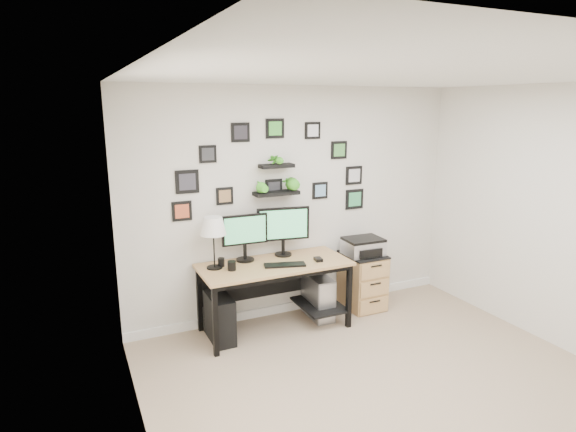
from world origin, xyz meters
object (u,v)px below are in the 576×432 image
mug (232,266)px  printer (363,246)px  monitor_left (245,234)px  pc_tower_grey (318,296)px  desk (276,273)px  table_lamp (213,227)px  file_cabinet (363,281)px  monitor_right (283,227)px  pc_tower_black (219,318)px

mug → printer: 1.65m
monitor_left → pc_tower_grey: 1.16m
desk → printer: 1.14m
monitor_left → mug: bearing=-135.2°
desk → table_lamp: (-0.66, 0.08, 0.56)m
desk → file_cabinet: (1.15, 0.06, -0.29)m
monitor_left → table_lamp: size_ratio=0.95×
monitor_left → pc_tower_grey: bearing=-9.1°
printer → desk: bearing=-178.0°
monitor_right → mug: bearing=-161.4°
monitor_left → table_lamp: table_lamp is taller
desk → mug: 0.55m
pc_tower_grey → desk: bearing=-175.6°
monitor_left → printer: (1.42, -0.13, -0.28)m
monitor_left → pc_tower_black: bearing=-151.7°
file_cabinet → mug: bearing=-176.2°
monitor_left → mug: monitor_left is taller
mug → printer: bearing=3.2°
table_lamp → mug: table_lamp is taller
monitor_right → pc_tower_grey: 0.92m
desk → pc_tower_grey: size_ratio=3.16×
monitor_left → pc_tower_grey: monitor_left is taller
table_lamp → monitor_left: bearing=13.7°
pc_tower_grey → file_cabinet: bearing=1.5°
desk → pc_tower_black: 0.76m
table_lamp → file_cabinet: bearing=-0.8°
mug → file_cabinet: 1.73m
pc_tower_grey → mug: bearing=-174.9°
monitor_left → printer: bearing=-5.4°
table_lamp → pc_tower_black: size_ratio=1.12×
mug → pc_tower_grey: (1.05, 0.09, -0.55)m
pc_tower_grey → pc_tower_black: bearing=-176.8°
table_lamp → monitor_right: bearing=6.4°
desk → pc_tower_grey: (0.54, 0.04, -0.38)m
monitor_left → file_cabinet: bearing=-4.6°
pc_tower_black → desk: bearing=2.2°
file_cabinet → printer: size_ratio=1.50×
monitor_left → file_cabinet: 1.61m
monitor_left → desk: bearing=-31.1°
file_cabinet → monitor_left: bearing=175.4°
monitor_right → table_lamp: monitor_right is taller
monitor_left → pc_tower_black: size_ratio=1.06×
pc_tower_grey → printer: printer is taller
pc_tower_black → file_cabinet: (1.81, 0.08, 0.09)m
monitor_right → pc_tower_black: size_ratio=1.21×
table_lamp → pc_tower_grey: 1.52m
mug → file_cabinet: size_ratio=0.14×
mug → pc_tower_black: size_ratio=0.20×
pc_tower_black → file_cabinet: file_cabinet is taller
monitor_left → pc_tower_grey: size_ratio=1.01×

